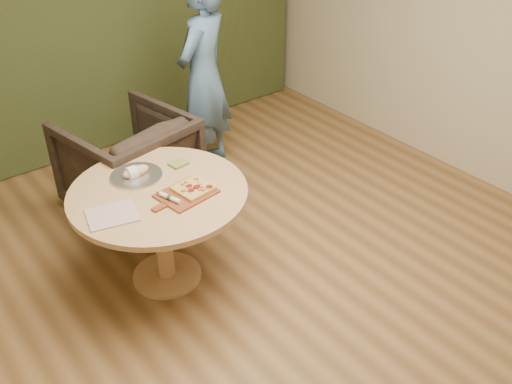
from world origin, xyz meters
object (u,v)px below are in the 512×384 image
at_px(pizza_paddle, 185,194).
at_px(flatbread_pizza, 193,188).
at_px(cutlery_roll, 170,198).
at_px(person_standing, 204,76).
at_px(armchair, 128,159).
at_px(bread_roll, 135,172).
at_px(pedestal_table, 160,208).
at_px(serving_tray, 136,176).

height_order(pizza_paddle, flatbread_pizza, flatbread_pizza).
height_order(pizza_paddle, cutlery_roll, cutlery_roll).
bearing_deg(flatbread_pizza, person_standing, 53.77).
height_order(cutlery_roll, person_standing, person_standing).
distance_m(flatbread_pizza, armchair, 1.17).
xyz_separation_m(pizza_paddle, bread_roll, (-0.15, 0.40, 0.04)).
relative_size(flatbread_pizza, cutlery_roll, 1.27).
bearing_deg(cutlery_roll, pedestal_table, 72.53).
bearing_deg(flatbread_pizza, bread_roll, 118.46).
bearing_deg(bread_roll, flatbread_pizza, -61.54).
height_order(serving_tray, armchair, armchair).
bearing_deg(cutlery_roll, flatbread_pizza, -15.08).
bearing_deg(person_standing, cutlery_roll, 20.86).
bearing_deg(person_standing, pedestal_table, 17.20).
xyz_separation_m(pizza_paddle, armchair, (0.13, 1.12, -0.29)).
relative_size(pedestal_table, bread_roll, 6.15).
distance_m(pizza_paddle, cutlery_roll, 0.12).
height_order(pizza_paddle, bread_roll, bread_roll).
bearing_deg(pedestal_table, serving_tray, 96.61).
xyz_separation_m(flatbread_pizza, bread_roll, (-0.22, 0.40, 0.02)).
height_order(pedestal_table, person_standing, person_standing).
bearing_deg(serving_tray, pedestal_table, -83.39).
height_order(pizza_paddle, armchair, armchair).
distance_m(pedestal_table, cutlery_roll, 0.24).
bearing_deg(flatbread_pizza, pedestal_table, 138.69).
relative_size(armchair, person_standing, 0.52).
relative_size(cutlery_roll, bread_roll, 1.02).
relative_size(pedestal_table, cutlery_roll, 6.06).
bearing_deg(pedestal_table, pizza_paddle, -54.90).
xyz_separation_m(flatbread_pizza, serving_tray, (-0.21, 0.40, -0.02)).
bearing_deg(armchair, flatbread_pizza, 75.93).
height_order(bread_roll, person_standing, person_standing).
relative_size(pizza_paddle, flatbread_pizza, 1.87).
xyz_separation_m(pizza_paddle, serving_tray, (-0.14, 0.40, -0.00)).
xyz_separation_m(pizza_paddle, cutlery_roll, (-0.11, -0.00, 0.02)).
relative_size(flatbread_pizza, bread_roll, 1.29).
bearing_deg(flatbread_pizza, pizza_paddle, -177.73).
height_order(flatbread_pizza, armchair, armchair).
xyz_separation_m(pizza_paddle, person_standing, (1.03, 1.32, 0.14)).
height_order(pizza_paddle, person_standing, person_standing).
height_order(bread_roll, armchair, armchair).
xyz_separation_m(bread_roll, person_standing, (1.18, 0.92, 0.10)).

